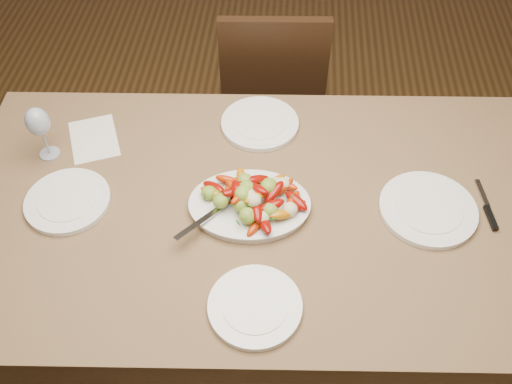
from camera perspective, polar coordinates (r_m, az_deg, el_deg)
The scene contains 13 objects.
floor at distance 2.29m, azimuth 0.66°, elevation -16.97°, with size 6.00×6.00×0.00m, color #392511.
dining_table at distance 2.04m, azimuth 0.00°, elevation -8.06°, with size 1.84×1.04×0.76m, color brown.
chair_far at distance 2.58m, azimuth 1.61°, elevation 10.26°, with size 0.42×0.42×0.95m, color black, non-canonical shape.
serving_platter at distance 1.72m, azimuth -0.64°, elevation -1.44°, with size 0.35×0.26×0.02m, color white.
roasted_vegetables at distance 1.67m, azimuth -0.66°, elevation -0.21°, with size 0.29×0.20×0.09m, color #740903, non-canonical shape.
serving_spoon at distance 1.67m, azimuth -2.92°, elevation -1.61°, with size 0.28×0.06×0.03m, color #9EA0A8, non-canonical shape.
plate_left at distance 1.83m, azimuth -18.31°, elevation -0.88°, with size 0.26×0.26×0.02m, color white.
plate_right at distance 1.79m, azimuth 16.81°, elevation -1.66°, with size 0.29×0.29×0.02m, color white.
plate_far at distance 1.97m, azimuth 0.39°, elevation 6.86°, with size 0.27×0.27×0.02m, color white.
plate_near at distance 1.53m, azimuth -0.11°, elevation -11.38°, with size 0.25×0.25×0.02m, color white.
wine_glass at distance 1.93m, azimuth -20.67°, elevation 5.68°, with size 0.08×0.08×0.20m, color #8C99A5, non-canonical shape.
menu_card at distance 2.01m, azimuth -15.90°, elevation 5.14°, with size 0.15×0.21×0.00m, color silver.
table_knife at distance 1.86m, azimuth 22.06°, elevation -1.40°, with size 0.02×0.20×0.01m, color #9EA0A8, non-canonical shape.
Camera 1 is at (0.04, -0.92, 2.10)m, focal length 40.00 mm.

